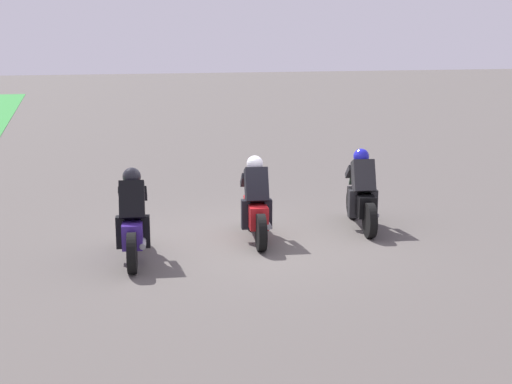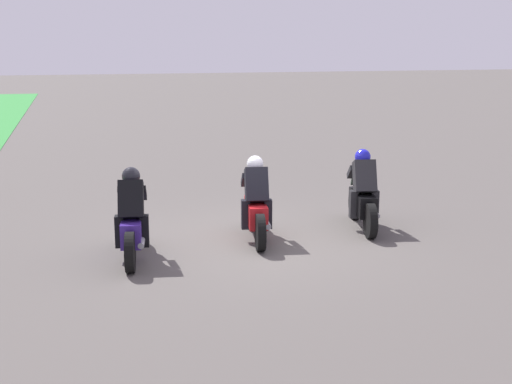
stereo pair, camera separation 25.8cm
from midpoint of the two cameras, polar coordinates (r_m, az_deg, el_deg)
ground_plane at (r=12.70m, az=-0.69°, el=-3.97°), size 120.00×120.00×0.00m
rider_lane_a at (r=13.57m, az=7.95°, el=-0.30°), size 2.03×0.61×1.51m
rider_lane_b at (r=12.65m, az=-0.60°, el=-1.11°), size 2.04×0.59×1.51m
rider_lane_c at (r=11.71m, az=-10.47°, el=-2.43°), size 2.04×0.59×1.51m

